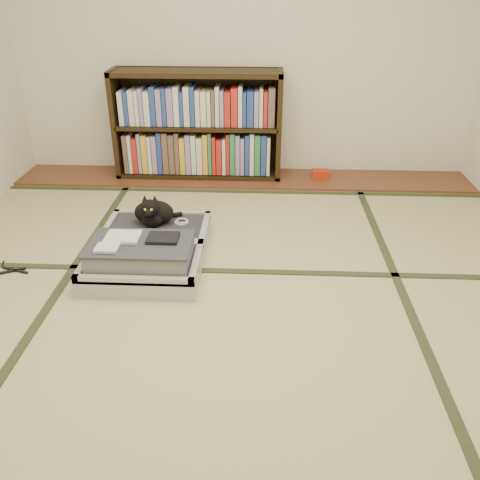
{
  "coord_description": "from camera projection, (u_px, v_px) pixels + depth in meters",
  "views": [
    {
      "loc": [
        0.18,
        -2.29,
        1.64
      ],
      "look_at": [
        0.05,
        0.35,
        0.25
      ],
      "focal_mm": 38.0,
      "sensor_mm": 36.0,
      "label": 1
    }
  ],
  "objects": [
    {
      "name": "floor",
      "position": [
        228.0,
        309.0,
        2.8
      ],
      "size": [
        4.5,
        4.5,
        0.0
      ],
      "primitive_type": "plane",
      "color": "tan",
      "rests_on": "ground"
    },
    {
      "name": "wood_strip",
      "position": [
        243.0,
        178.0,
        4.56
      ],
      "size": [
        4.0,
        0.5,
        0.02
      ],
      "primitive_type": "cube",
      "color": "brown",
      "rests_on": "ground"
    },
    {
      "name": "red_item",
      "position": [
        321.0,
        174.0,
        4.54
      ],
      "size": [
        0.15,
        0.09,
        0.07
      ],
      "primitive_type": "cube",
      "rotation": [
        0.0,
        0.0,
        -0.03
      ],
      "color": "red",
      "rests_on": "wood_strip"
    },
    {
      "name": "room_shell",
      "position": [
        224.0,
        22.0,
        2.12
      ],
      "size": [
        4.5,
        4.5,
        4.5
      ],
      "color": "white",
      "rests_on": "ground"
    },
    {
      "name": "tatami_borders",
      "position": [
        233.0,
        263.0,
        3.23
      ],
      "size": [
        4.0,
        4.5,
        0.01
      ],
      "color": "#2D381E",
      "rests_on": "ground"
    },
    {
      "name": "bookcase",
      "position": [
        198.0,
        127.0,
        4.43
      ],
      "size": [
        1.45,
        0.33,
        0.93
      ],
      "color": "black",
      "rests_on": "wood_strip"
    },
    {
      "name": "suitcase",
      "position": [
        148.0,
        251.0,
        3.2
      ],
      "size": [
        0.69,
        0.92,
        0.27
      ],
      "color": "#B8B8BD",
      "rests_on": "floor"
    },
    {
      "name": "cat",
      "position": [
        153.0,
        212.0,
        3.4
      ],
      "size": [
        0.31,
        0.31,
        0.25
      ],
      "color": "black",
      "rests_on": "suitcase"
    },
    {
      "name": "cable_coil",
      "position": [
        182.0,
        222.0,
        3.46
      ],
      "size": [
        0.1,
        0.1,
        0.02
      ],
      "color": "white",
      "rests_on": "suitcase"
    }
  ]
}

